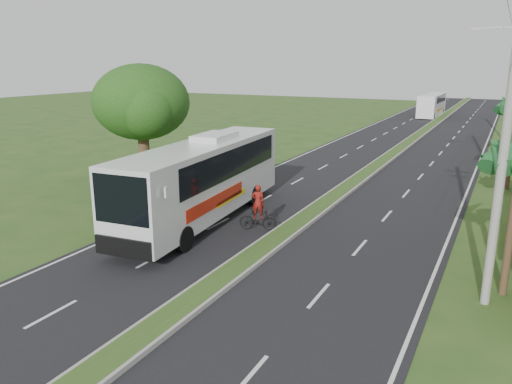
% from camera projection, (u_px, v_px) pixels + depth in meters
% --- Properties ---
extents(ground, '(180.00, 180.00, 0.00)m').
position_uv_depth(ground, '(229.00, 276.00, 18.33)').
color(ground, '#264C1C').
rests_on(ground, ground).
extents(road_asphalt, '(14.00, 160.00, 0.02)m').
position_uv_depth(road_asphalt, '(370.00, 172.00, 35.54)').
color(road_asphalt, black).
rests_on(road_asphalt, ground).
extents(median_strip, '(1.20, 160.00, 0.18)m').
position_uv_depth(median_strip, '(370.00, 171.00, 35.51)').
color(median_strip, gray).
rests_on(median_strip, ground).
extents(lane_edge_left, '(0.12, 160.00, 0.01)m').
position_uv_depth(lane_edge_left, '(284.00, 163.00, 38.49)').
color(lane_edge_left, silver).
rests_on(lane_edge_left, ground).
extents(lane_edge_right, '(0.12, 160.00, 0.01)m').
position_uv_depth(lane_edge_right, '(471.00, 182.00, 32.59)').
color(lane_edge_right, silver).
rests_on(lane_edge_right, ground).
extents(shade_tree, '(6.30, 6.00, 7.54)m').
position_uv_depth(shade_tree, '(140.00, 105.00, 31.01)').
color(shade_tree, '#473321').
rests_on(shade_tree, ground).
extents(utility_pole_a, '(1.60, 0.28, 11.00)m').
position_uv_depth(utility_pole_a, '(507.00, 130.00, 14.86)').
color(utility_pole_a, gray).
rests_on(utility_pole_a, ground).
extents(coach_bus_main, '(3.74, 13.02, 4.15)m').
position_uv_depth(coach_bus_main, '(204.00, 175.00, 24.24)').
color(coach_bus_main, silver).
rests_on(coach_bus_main, ground).
extents(coach_bus_far, '(2.47, 10.69, 3.11)m').
position_uv_depth(coach_bus_far, '(432.00, 104.00, 70.91)').
color(coach_bus_far, white).
rests_on(coach_bus_far, ground).
extents(motorcyclist, '(1.83, 1.00, 2.18)m').
position_uv_depth(motorcyclist, '(258.00, 214.00, 23.16)').
color(motorcyclist, black).
rests_on(motorcyclist, ground).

